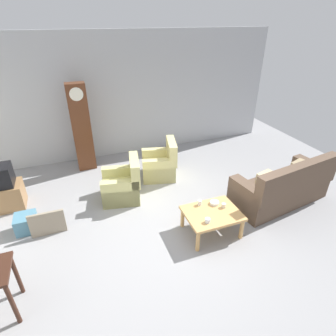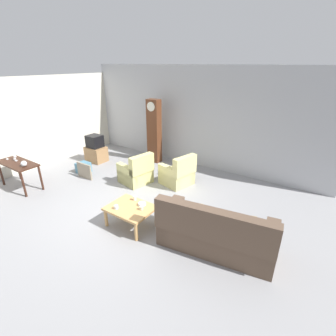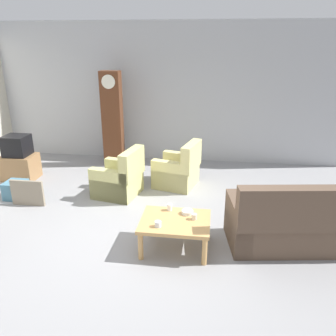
# 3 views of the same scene
# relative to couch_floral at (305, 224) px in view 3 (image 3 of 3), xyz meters

# --- Properties ---
(ground_plane) EXTENTS (10.40, 10.40, 0.00)m
(ground_plane) POSITION_rel_couch_floral_xyz_m (-2.37, 0.01, -0.35)
(ground_plane) COLOR gray
(garage_door_wall) EXTENTS (8.40, 0.16, 3.20)m
(garage_door_wall) POSITION_rel_couch_floral_xyz_m (-2.37, 3.61, 1.25)
(garage_door_wall) COLOR #ADAFB5
(garage_door_wall) RESTS_ON ground_plane
(couch_floral) EXTENTS (2.21, 1.18, 1.04)m
(couch_floral) POSITION_rel_couch_floral_xyz_m (0.00, 0.00, 0.00)
(couch_floral) COLOR brown
(couch_floral) RESTS_ON ground_plane
(armchair_olive_near) EXTENTS (0.92, 0.90, 0.92)m
(armchair_olive_near) POSITION_rel_couch_floral_xyz_m (-3.05, 1.32, -0.05)
(armchair_olive_near) COLOR #CCC67A
(armchair_olive_near) RESTS_ON ground_plane
(armchair_olive_far) EXTENTS (0.95, 0.93, 0.92)m
(armchair_olive_far) POSITION_rel_couch_floral_xyz_m (-2.00, 1.91, -0.05)
(armchair_olive_far) COLOR #DBD186
(armchair_olive_far) RESTS_ON ground_plane
(coffee_table_wood) EXTENTS (0.96, 0.76, 0.45)m
(coffee_table_wood) POSITION_rel_couch_floral_xyz_m (-1.80, -0.30, 0.03)
(coffee_table_wood) COLOR tan
(coffee_table_wood) RESTS_ON ground_plane
(grandfather_clock) EXTENTS (0.44, 0.30, 2.16)m
(grandfather_clock) POSITION_rel_couch_floral_xyz_m (-3.64, 2.98, 0.73)
(grandfather_clock) COLOR #562D19
(grandfather_clock) RESTS_ON ground_plane
(tv_stand_cabinet) EXTENTS (0.68, 0.52, 0.52)m
(tv_stand_cabinet) POSITION_rel_couch_floral_xyz_m (-5.36, 1.82, -0.09)
(tv_stand_cabinet) COLOR #997047
(tv_stand_cabinet) RESTS_ON ground_plane
(tv_crt) EXTENTS (0.48, 0.44, 0.42)m
(tv_crt) POSITION_rel_couch_floral_xyz_m (-5.36, 1.82, 0.38)
(tv_crt) COLOR black
(tv_crt) RESTS_ON tv_stand_cabinet
(framed_picture_leaning) EXTENTS (0.60, 0.05, 0.47)m
(framed_picture_leaning) POSITION_rel_couch_floral_xyz_m (-4.56, 0.67, -0.12)
(framed_picture_leaning) COLOR gray
(framed_picture_leaning) RESTS_ON ground_plane
(storage_box_blue) EXTENTS (0.37, 0.37, 0.32)m
(storage_box_blue) POSITION_rel_couch_floral_xyz_m (-4.93, 0.92, -0.19)
(storage_box_blue) COLOR teal
(storage_box_blue) RESTS_ON ground_plane
(cup_white_porcelain) EXTENTS (0.07, 0.07, 0.10)m
(cup_white_porcelain) POSITION_rel_couch_floral_xyz_m (-1.92, -0.03, 0.14)
(cup_white_porcelain) COLOR white
(cup_white_porcelain) RESTS_ON coffee_table_wood
(cup_blue_rimmed) EXTENTS (0.09, 0.09, 0.08)m
(cup_blue_rimmed) POSITION_rel_couch_floral_xyz_m (-2.01, -0.51, 0.13)
(cup_blue_rimmed) COLOR silver
(cup_blue_rimmed) RESTS_ON coffee_table_wood
(cup_cream_tall) EXTENTS (0.08, 0.08, 0.08)m
(cup_cream_tall) POSITION_rel_couch_floral_xyz_m (-1.55, -0.25, 0.13)
(cup_cream_tall) COLOR beige
(cup_cream_tall) RESTS_ON coffee_table_wood
(bowl_white_stacked) EXTENTS (0.17, 0.17, 0.05)m
(bowl_white_stacked) POSITION_rel_couch_floral_xyz_m (-1.65, -0.10, 0.12)
(bowl_white_stacked) COLOR white
(bowl_white_stacked) RESTS_ON coffee_table_wood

